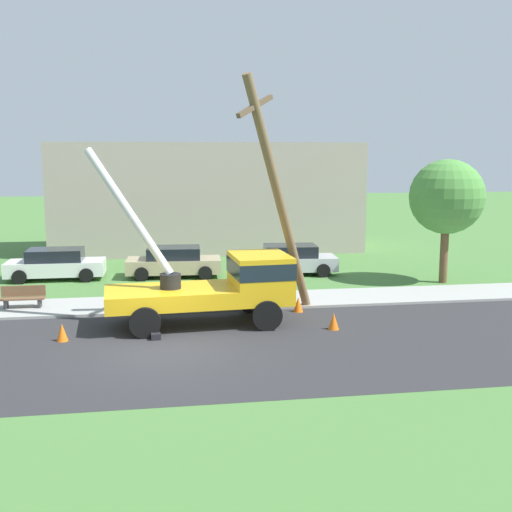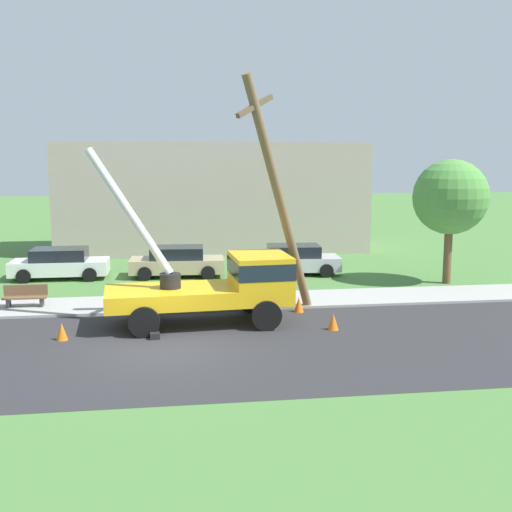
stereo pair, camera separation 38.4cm
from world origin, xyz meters
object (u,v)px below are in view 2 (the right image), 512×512
object	(u,v)px
utility_truck	(223,283)
parked_sedan_tan	(177,262)
leaning_utility_pole	(279,196)
parked_sedan_white	(60,264)
parked_sedan_silver	(293,260)
roadside_tree_far	(450,197)
traffic_cone_ahead	(333,322)
traffic_cone_behind	(62,331)
park_bench	(25,297)
traffic_cone_curbside	(299,305)

from	to	relation	value
utility_truck	parked_sedan_tan	distance (m)	8.74
leaning_utility_pole	parked_sedan_white	distance (m)	12.61
parked_sedan_silver	roadside_tree_far	distance (m)	7.76
traffic_cone_ahead	parked_sedan_tan	size ratio (longest dim) A/B	0.12
leaning_utility_pole	parked_sedan_tan	world-z (taller)	leaning_utility_pole
traffic_cone_behind	park_bench	bearing A→B (deg)	114.83
parked_sedan_white	parked_sedan_tan	world-z (taller)	same
utility_truck	leaning_utility_pole	size ratio (longest dim) A/B	0.82
roadside_tree_far	park_bench	bearing A→B (deg)	-172.55
parked_sedan_silver	parked_sedan_white	bearing A→B (deg)	177.57
traffic_cone_ahead	traffic_cone_behind	distance (m)	8.70
parked_sedan_white	parked_sedan_tan	size ratio (longest dim) A/B	0.98
utility_truck	parked_sedan_tan	world-z (taller)	utility_truck
traffic_cone_behind	traffic_cone_curbside	distance (m)	8.42
parked_sedan_white	parked_sedan_silver	world-z (taller)	same
traffic_cone_behind	park_bench	world-z (taller)	park_bench
utility_truck	parked_sedan_tan	bearing A→B (deg)	99.47
roadside_tree_far	traffic_cone_ahead	bearing A→B (deg)	-136.38
parked_sedan_tan	parked_sedan_silver	world-z (taller)	same
leaning_utility_pole	traffic_cone_behind	bearing A→B (deg)	-164.84
parked_sedan_white	parked_sedan_tan	distance (m)	5.42
parked_sedan_tan	traffic_cone_behind	bearing A→B (deg)	-110.61
utility_truck	roadside_tree_far	bearing A→B (deg)	26.69
parked_sedan_tan	parked_sedan_silver	bearing A→B (deg)	-2.49
utility_truck	traffic_cone_ahead	xyz separation A→B (m)	(3.53, -1.39, -1.13)
traffic_cone_behind	utility_truck	bearing A→B (deg)	14.56
roadside_tree_far	leaning_utility_pole	bearing A→B (deg)	-151.15
park_bench	traffic_cone_behind	bearing A→B (deg)	-65.17
traffic_cone_behind	roadside_tree_far	size ratio (longest dim) A/B	0.10
parked_sedan_silver	utility_truck	bearing A→B (deg)	-116.37
traffic_cone_behind	parked_sedan_silver	bearing A→B (deg)	46.15
parked_sedan_silver	traffic_cone_behind	bearing A→B (deg)	-133.85
traffic_cone_ahead	park_bench	bearing A→B (deg)	157.77
leaning_utility_pole	parked_sedan_silver	xyz separation A→B (m)	(2.11, 7.74, -3.58)
utility_truck	traffic_cone_ahead	world-z (taller)	utility_truck
leaning_utility_pole	traffic_cone_ahead	world-z (taller)	leaning_utility_pole
traffic_cone_curbside	parked_sedan_white	xyz separation A→B (m)	(-9.74, 7.72, 0.43)
roadside_tree_far	traffic_cone_behind	bearing A→B (deg)	-157.09
parked_sedan_white	parked_sedan_silver	bearing A→B (deg)	-2.43
traffic_cone_curbside	roadside_tree_far	distance (m)	9.44
parked_sedan_tan	leaning_utility_pole	bearing A→B (deg)	-66.56
traffic_cone_ahead	traffic_cone_curbside	bearing A→B (deg)	104.38
parked_sedan_silver	park_bench	world-z (taller)	parked_sedan_silver
utility_truck	parked_sedan_silver	bearing A→B (deg)	63.63
traffic_cone_curbside	parked_sedan_white	size ratio (longest dim) A/B	0.13
traffic_cone_ahead	leaning_utility_pole	bearing A→B (deg)	126.86
traffic_cone_ahead	traffic_cone_curbside	world-z (taller)	same
utility_truck	traffic_cone_behind	bearing A→B (deg)	-165.44
traffic_cone_behind	parked_sedan_silver	world-z (taller)	parked_sedan_silver
traffic_cone_behind	traffic_cone_curbside	xyz separation A→B (m)	(8.06, 2.44, 0.00)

